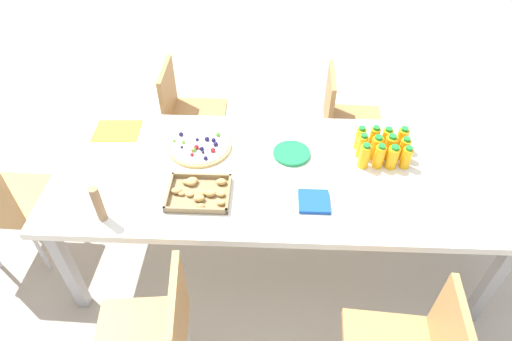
# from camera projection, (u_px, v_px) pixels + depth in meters

# --- Properties ---
(ground_plane) EXTENTS (12.00, 12.00, 0.00)m
(ground_plane) POSITION_uv_depth(u_px,v_px,m) (275.00, 253.00, 2.74)
(ground_plane) COLOR #B2A899
(party_table) EXTENTS (2.35, 0.94, 0.73)m
(party_table) POSITION_uv_depth(u_px,v_px,m) (278.00, 178.00, 2.29)
(party_table) COLOR silver
(party_table) RESTS_ON ground_plane
(chair_far_right) EXTENTS (0.44, 0.44, 0.83)m
(chair_far_right) POSITION_uv_depth(u_px,v_px,m) (155.00, 335.00, 1.83)
(chair_far_right) COLOR #B7844C
(chair_far_right) RESTS_ON ground_plane
(chair_near_left) EXTENTS (0.42, 0.42, 0.83)m
(chair_near_left) POSITION_uv_depth(u_px,v_px,m) (344.00, 117.00, 2.98)
(chair_near_left) COLOR #B7844C
(chair_near_left) RESTS_ON ground_plane
(chair_end) EXTENTS (0.41, 0.41, 0.83)m
(chair_end) POSITION_uv_depth(u_px,v_px,m) (1.00, 202.00, 2.39)
(chair_end) COLOR #B7844C
(chair_end) RESTS_ON ground_plane
(chair_near_right) EXTENTS (0.40, 0.40, 0.83)m
(chair_near_right) POSITION_uv_depth(u_px,v_px,m) (187.00, 110.00, 3.04)
(chair_near_right) COLOR #B7844C
(chair_near_right) RESTS_ON ground_plane
(juice_bottle_0) EXTENTS (0.06, 0.06, 0.14)m
(juice_bottle_0) POSITION_uv_depth(u_px,v_px,m) (402.00, 139.00, 2.33)
(juice_bottle_0) COLOR #F9AD14
(juice_bottle_0) RESTS_ON party_table
(juice_bottle_1) EXTENTS (0.06, 0.06, 0.13)m
(juice_bottle_1) POSITION_uv_depth(u_px,v_px,m) (387.00, 139.00, 2.34)
(juice_bottle_1) COLOR #F9AE14
(juice_bottle_1) RESTS_ON party_table
(juice_bottle_2) EXTENTS (0.05, 0.05, 0.14)m
(juice_bottle_2) POSITION_uv_depth(u_px,v_px,m) (374.00, 138.00, 2.34)
(juice_bottle_2) COLOR #FAAD14
(juice_bottle_2) RESTS_ON party_table
(juice_bottle_3) EXTENTS (0.05, 0.05, 0.14)m
(juice_bottle_3) POSITION_uv_depth(u_px,v_px,m) (360.00, 138.00, 2.34)
(juice_bottle_3) COLOR #F9AE14
(juice_bottle_3) RESTS_ON party_table
(juice_bottle_4) EXTENTS (0.05, 0.05, 0.14)m
(juice_bottle_4) POSITION_uv_depth(u_px,v_px,m) (404.00, 149.00, 2.28)
(juice_bottle_4) COLOR #F9AF14
(juice_bottle_4) RESTS_ON party_table
(juice_bottle_5) EXTENTS (0.06, 0.06, 0.15)m
(juice_bottle_5) POSITION_uv_depth(u_px,v_px,m) (390.00, 147.00, 2.28)
(juice_bottle_5) COLOR #F9AB14
(juice_bottle_5) RESTS_ON party_table
(juice_bottle_6) EXTENTS (0.06, 0.06, 0.14)m
(juice_bottle_6) POSITION_uv_depth(u_px,v_px,m) (376.00, 148.00, 2.28)
(juice_bottle_6) COLOR #F9AB14
(juice_bottle_6) RESTS_ON party_table
(juice_bottle_7) EXTENTS (0.05, 0.05, 0.15)m
(juice_bottle_7) POSITION_uv_depth(u_px,v_px,m) (362.00, 146.00, 2.29)
(juice_bottle_7) COLOR #FAAB14
(juice_bottle_7) RESTS_ON party_table
(juice_bottle_8) EXTENTS (0.05, 0.05, 0.13)m
(juice_bottle_8) POSITION_uv_depth(u_px,v_px,m) (406.00, 158.00, 2.23)
(juice_bottle_8) COLOR #F9AE14
(juice_bottle_8) RESTS_ON party_table
(juice_bottle_9) EXTENTS (0.06, 0.06, 0.14)m
(juice_bottle_9) POSITION_uv_depth(u_px,v_px,m) (392.00, 157.00, 2.23)
(juice_bottle_9) COLOR #F9AD14
(juice_bottle_9) RESTS_ON party_table
(juice_bottle_10) EXTENTS (0.05, 0.05, 0.14)m
(juice_bottle_10) POSITION_uv_depth(u_px,v_px,m) (379.00, 156.00, 2.23)
(juice_bottle_10) COLOR #FAAE14
(juice_bottle_10) RESTS_ON party_table
(juice_bottle_11) EXTENTS (0.06, 0.06, 0.15)m
(juice_bottle_11) POSITION_uv_depth(u_px,v_px,m) (364.00, 156.00, 2.23)
(juice_bottle_11) COLOR #F9AD14
(juice_bottle_11) RESTS_ON party_table
(fruit_pizza) EXTENTS (0.35, 0.35, 0.05)m
(fruit_pizza) POSITION_uv_depth(u_px,v_px,m) (200.00, 146.00, 2.37)
(fruit_pizza) COLOR tan
(fruit_pizza) RESTS_ON party_table
(snack_tray) EXTENTS (0.31, 0.25, 0.04)m
(snack_tray) POSITION_uv_depth(u_px,v_px,m) (199.00, 192.00, 2.11)
(snack_tray) COLOR olive
(snack_tray) RESTS_ON party_table
(plate_stack) EXTENTS (0.20, 0.20, 0.02)m
(plate_stack) POSITION_uv_depth(u_px,v_px,m) (292.00, 153.00, 2.33)
(plate_stack) COLOR #1E8C4C
(plate_stack) RESTS_ON party_table
(napkin_stack) EXTENTS (0.15, 0.15, 0.02)m
(napkin_stack) POSITION_uv_depth(u_px,v_px,m) (314.00, 201.00, 2.07)
(napkin_stack) COLOR #194CA5
(napkin_stack) RESTS_ON party_table
(cardboard_tube) EXTENTS (0.04, 0.04, 0.20)m
(cardboard_tube) POSITION_uv_depth(u_px,v_px,m) (98.00, 204.00, 1.94)
(cardboard_tube) COLOR #9E7A56
(cardboard_tube) RESTS_ON party_table
(paper_folder) EXTENTS (0.27, 0.21, 0.01)m
(paper_folder) POSITION_uv_depth(u_px,v_px,m) (117.00, 131.00, 2.49)
(paper_folder) COLOR yellow
(paper_folder) RESTS_ON party_table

